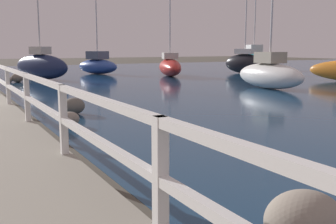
{
  "coord_description": "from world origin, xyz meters",
  "views": [
    {
      "loc": [
        0.36,
        -12.88,
        1.8
      ],
      "look_at": [
        5.92,
        -2.88,
        -0.06
      ],
      "focal_mm": 42.0,
      "sensor_mm": 36.0,
      "label": 1
    }
  ],
  "objects_px": {
    "sailboat_black": "(245,62)",
    "sailboat_navy": "(41,66)",
    "sailboat_blue": "(98,65)",
    "sailboat_white": "(269,74)",
    "sailboat_red": "(170,66)",
    "sailboat_teal": "(254,60)"
  },
  "relations": [
    {
      "from": "sailboat_navy",
      "to": "sailboat_blue",
      "type": "height_order",
      "value": "sailboat_navy"
    },
    {
      "from": "sailboat_black",
      "to": "sailboat_blue",
      "type": "xyz_separation_m",
      "value": [
        -9.51,
        4.48,
        -0.17
      ]
    },
    {
      "from": "sailboat_white",
      "to": "sailboat_navy",
      "type": "bearing_deg",
      "value": 129.78
    },
    {
      "from": "sailboat_white",
      "to": "sailboat_red",
      "type": "xyz_separation_m",
      "value": [
        0.03,
        9.19,
        -0.03
      ]
    },
    {
      "from": "sailboat_black",
      "to": "sailboat_teal",
      "type": "relative_size",
      "value": 1.1
    },
    {
      "from": "sailboat_navy",
      "to": "sailboat_teal",
      "type": "xyz_separation_m",
      "value": [
        18.2,
        2.29,
        0.04
      ]
    },
    {
      "from": "sailboat_black",
      "to": "sailboat_red",
      "type": "relative_size",
      "value": 1.51
    },
    {
      "from": "sailboat_white",
      "to": "sailboat_teal",
      "type": "xyz_separation_m",
      "value": [
        10.33,
        12.85,
        0.17
      ]
    },
    {
      "from": "sailboat_black",
      "to": "sailboat_teal",
      "type": "distance_m",
      "value": 5.73
    },
    {
      "from": "sailboat_red",
      "to": "sailboat_blue",
      "type": "xyz_separation_m",
      "value": [
        -3.43,
        4.28,
        0.01
      ]
    },
    {
      "from": "sailboat_black",
      "to": "sailboat_navy",
      "type": "bearing_deg",
      "value": 155.11
    },
    {
      "from": "sailboat_white",
      "to": "sailboat_teal",
      "type": "height_order",
      "value": "sailboat_teal"
    },
    {
      "from": "sailboat_white",
      "to": "sailboat_red",
      "type": "relative_size",
      "value": 1.03
    },
    {
      "from": "sailboat_black",
      "to": "sailboat_white",
      "type": "xyz_separation_m",
      "value": [
        -6.1,
        -8.99,
        -0.15
      ]
    },
    {
      "from": "sailboat_navy",
      "to": "sailboat_blue",
      "type": "xyz_separation_m",
      "value": [
        4.46,
        2.91,
        -0.16
      ]
    },
    {
      "from": "sailboat_blue",
      "to": "sailboat_navy",
      "type": "bearing_deg",
      "value": -169.9
    },
    {
      "from": "sailboat_red",
      "to": "sailboat_teal",
      "type": "distance_m",
      "value": 10.94
    },
    {
      "from": "sailboat_red",
      "to": "sailboat_blue",
      "type": "distance_m",
      "value": 5.49
    },
    {
      "from": "sailboat_red",
      "to": "sailboat_blue",
      "type": "relative_size",
      "value": 0.88
    },
    {
      "from": "sailboat_teal",
      "to": "sailboat_blue",
      "type": "height_order",
      "value": "sailboat_teal"
    },
    {
      "from": "sailboat_white",
      "to": "sailboat_blue",
      "type": "relative_size",
      "value": 0.91
    },
    {
      "from": "sailboat_black",
      "to": "sailboat_navy",
      "type": "height_order",
      "value": "sailboat_black"
    }
  ]
}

